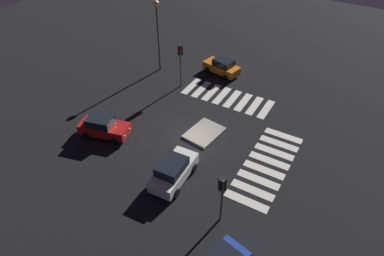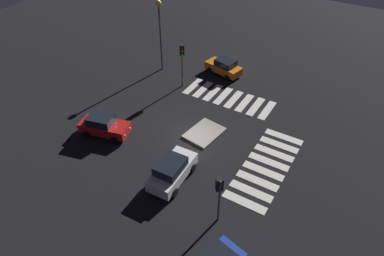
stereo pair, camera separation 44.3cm
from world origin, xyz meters
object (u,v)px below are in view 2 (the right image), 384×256
traffic_light_north (182,56)px  car_orange (224,67)px  car_white (172,170)px  traffic_island (204,133)px  car_red (104,125)px  traffic_light_south (219,189)px  street_lamp (160,24)px

traffic_light_north → car_orange: bearing=113.3°
car_white → traffic_light_north: size_ratio=0.99×
traffic_island → traffic_light_north: (5.38, 5.60, 3.36)m
car_red → traffic_light_south: 12.68m
traffic_island → car_red: size_ratio=0.80×
traffic_light_south → car_white: bearing=30.8°
car_orange → traffic_light_south: size_ratio=1.11×
car_orange → traffic_light_north: traffic_light_north is taller
car_white → traffic_light_north: 12.98m
traffic_light_south → traffic_light_north: traffic_light_north is taller
car_white → traffic_light_south: (-1.31, -4.41, 1.89)m
traffic_island → car_red: 8.51m
car_red → traffic_light_north: (9.74, -1.67, 2.56)m
traffic_light_south → traffic_light_north: bearing=-2.3°
car_red → traffic_light_south: traffic_light_south is taller
car_white → car_red: car_white is taller
traffic_island → street_lamp: size_ratio=0.47×
car_white → street_lamp: 16.98m
traffic_island → car_white: size_ratio=0.79×
traffic_light_south → traffic_light_north: size_ratio=0.82×
traffic_light_north → street_lamp: 4.62m
car_red → traffic_light_north: bearing=66.1°
car_white → car_red: size_ratio=1.02×
car_orange → traffic_light_south: traffic_light_south is taller
car_red → traffic_light_north: size_ratio=0.97×
car_orange → street_lamp: bearing=33.6°
car_red → street_lamp: bearing=86.4°
car_white → street_lamp: bearing=34.8°
traffic_light_north → car_red: bearing=-47.6°
car_red → traffic_light_north: 10.21m
car_orange → car_red: bearing=85.6°
car_red → street_lamp: street_lamp is taller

